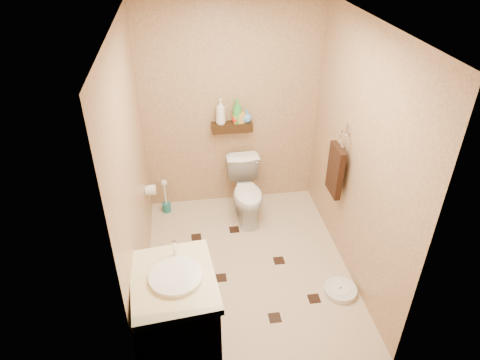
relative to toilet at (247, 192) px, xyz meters
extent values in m
plane|color=beige|center=(-0.12, -0.83, -0.35)|extent=(2.50, 2.50, 0.00)
cube|color=tan|center=(-0.12, 0.42, 0.85)|extent=(2.00, 0.04, 2.40)
cube|color=tan|center=(-0.12, -2.08, 0.85)|extent=(2.00, 0.04, 2.40)
cube|color=tan|center=(-1.12, -0.83, 0.85)|extent=(0.04, 2.50, 2.40)
cube|color=tan|center=(0.88, -0.83, 0.85)|extent=(0.04, 2.50, 2.40)
cube|color=silver|center=(-0.12, -0.83, 2.05)|extent=(2.00, 2.50, 0.02)
cube|color=#34200E|center=(-0.12, 0.34, 0.67)|extent=(0.46, 0.14, 0.10)
cube|color=black|center=(-0.41, -0.96, -0.34)|extent=(0.11, 0.11, 0.01)
cube|color=black|center=(0.21, -0.80, -0.34)|extent=(0.11, 0.11, 0.01)
cube|color=black|center=(0.01, -1.52, -0.34)|extent=(0.11, 0.11, 0.01)
cube|color=black|center=(-0.62, -0.30, -0.34)|extent=(0.11, 0.11, 0.01)
cube|color=black|center=(0.43, -1.36, -0.34)|extent=(0.11, 0.11, 0.01)
cube|color=black|center=(-0.18, -0.24, -0.34)|extent=(0.11, 0.11, 0.01)
imported|color=white|center=(0.00, 0.00, 0.00)|extent=(0.41, 0.69, 0.69)
cube|color=brown|center=(-0.82, -1.78, 0.07)|extent=(0.62, 0.73, 0.83)
cube|color=beige|center=(-0.82, -1.78, 0.51)|extent=(0.66, 0.78, 0.05)
cylinder|color=white|center=(-0.80, -1.78, 0.55)|extent=(0.38, 0.38, 0.05)
cylinder|color=silver|center=(-0.80, -1.55, 0.61)|extent=(0.03, 0.03, 0.13)
cylinder|color=silver|center=(0.70, -1.32, -0.32)|extent=(0.39, 0.39, 0.06)
cylinder|color=white|center=(0.70, -1.32, -0.29)|extent=(0.19, 0.19, 0.01)
cylinder|color=#1B6B6F|center=(-0.94, 0.24, -0.29)|extent=(0.10, 0.10, 0.11)
cylinder|color=silver|center=(-0.94, 0.24, -0.09)|extent=(0.02, 0.02, 0.32)
sphere|color=silver|center=(-0.94, 0.24, 0.06)|extent=(0.07, 0.07, 0.07)
cube|color=silver|center=(0.86, -0.58, 1.03)|extent=(0.03, 0.06, 0.08)
torus|color=silver|center=(0.83, -0.58, 0.91)|extent=(0.02, 0.19, 0.19)
cube|color=black|center=(0.79, -0.58, 0.57)|extent=(0.06, 0.30, 0.52)
cylinder|color=silver|center=(-1.06, -0.18, 0.25)|extent=(0.11, 0.11, 0.11)
cylinder|color=silver|center=(-1.10, -0.18, 0.31)|extent=(0.04, 0.02, 0.02)
imported|color=white|center=(-0.25, 0.34, 0.87)|extent=(0.14, 0.14, 0.29)
imported|color=yellow|center=(-0.07, 0.34, 0.80)|extent=(0.09, 0.08, 0.16)
imported|color=red|center=(-0.07, 0.34, 0.79)|extent=(0.11, 0.11, 0.14)
imported|color=green|center=(-0.06, 0.34, 0.86)|extent=(0.12, 0.12, 0.28)
imported|color=gold|center=(-0.03, 0.34, 0.81)|extent=(0.10, 0.10, 0.18)
imported|color=#5591D5|center=(0.04, 0.34, 0.80)|extent=(0.16, 0.16, 0.15)
camera|label=1|loc=(-0.66, -4.01, 2.77)|focal=32.00mm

